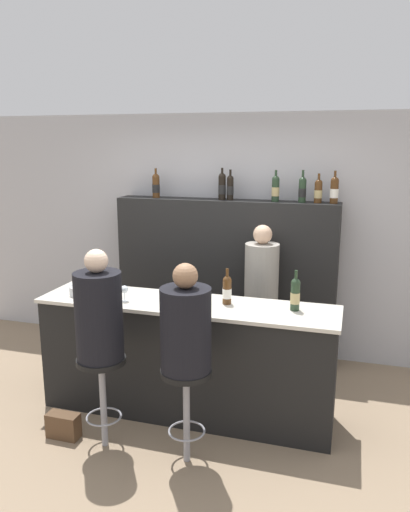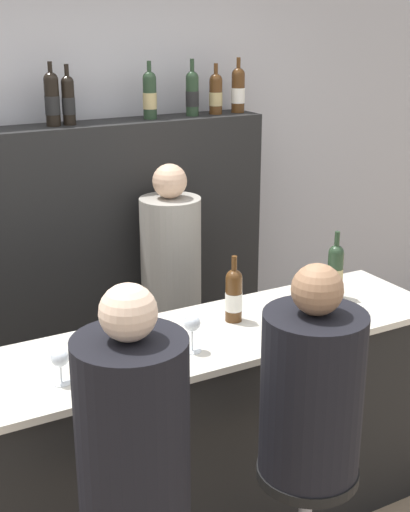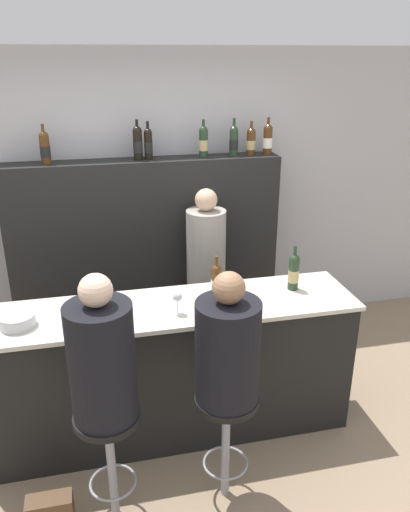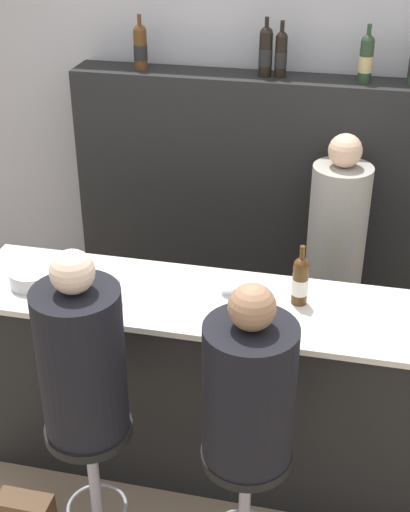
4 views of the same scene
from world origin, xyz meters
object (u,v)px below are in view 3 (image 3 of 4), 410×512
Objects in this scene: wine_bottle_backbar_1 at (138,143)px; wine_bottle_backbar_4 at (234,141)px; wine_bottle_backbar_5 at (251,141)px; wine_glass_0 at (90,309)px; bartender at (206,281)px; guest_seated_left at (102,359)px; wine_glass_1 at (177,298)px; bar_stool_right at (226,419)px; metal_bowl at (17,320)px; wine_bottle_backbar_6 at (268,139)px; wine_bottle_counter_1 at (294,271)px; wine_bottle_backbar_0 at (45,147)px; guest_seated_right at (228,348)px; bar_stool_left at (109,438)px; handbag at (50,512)px; wine_bottle_backbar_2 at (148,144)px; wine_bottle_backbar_3 at (203,141)px; wine_bottle_counter_0 at (216,280)px.

wine_bottle_backbar_4 is (0.82, 0.00, -0.01)m from wine_bottle_backbar_1.
wine_glass_0 is (-1.44, -1.40, -0.74)m from wine_bottle_backbar_5.
bartender is (0.50, -0.35, -1.15)m from wine_bottle_backbar_1.
wine_bottle_backbar_5 is 0.35× the size of guest_seated_left.
bartender is at bearing 67.95° from wine_glass_1.
wine_bottle_backbar_1 is at bearing 97.56° from bar_stool_right.
metal_bowl is at bearing -144.36° from wine_bottle_backbar_5.
wine_bottle_backbar_1 reaches higher than wine_glass_1.
wine_bottle_counter_1 is at bearing -99.51° from wine_bottle_backbar_6.
wine_bottle_backbar_0 reaches higher than bar_stool_right.
guest_seated_right is at bearing -27.11° from metal_bowl.
wine_bottle_backbar_6 is at bearing 80.49° from wine_bottle_counter_1.
wine_bottle_backbar_1 is 0.98m from wine_bottle_backbar_5.
handbag is (-0.36, -0.00, -0.46)m from bar_stool_left.
guest_seated_left is (-1.39, -1.94, -0.75)m from wine_bottle_backbar_5.
wine_bottle_backbar_2 is (0.82, -0.00, 0.00)m from wine_bottle_backbar_0.
wine_bottle_backbar_6 is at bearing 41.34° from wine_glass_0.
wine_bottle_backbar_4 is 0.21× the size of bartender.
wine_bottle_backbar_0 is 1.29m from wine_bottle_backbar_3.
wine_bottle_backbar_5 is 2.42m from bar_stool_right.
bar_stool_right is 1.61m from bartender.
metal_bowl is at bearing -137.24° from wine_bottle_backbar_3.
wine_bottle_counter_0 is 1.39× the size of metal_bowl.
wine_bottle_backbar_3 reaches higher than wine_glass_1.
wine_bottle_backbar_5 is 1.11× the size of handbag.
wine_bottle_counter_1 is 1.03× the size of wine_bottle_backbar_6.
wine_bottle_backbar_2 is at bearing 95.02° from bar_stool_right.
wine_bottle_backbar_1 is 2.43× the size of wine_glass_0.
guest_seated_right is at bearing 0.00° from bar_stool_right.
bartender is (-0.42, 0.87, -0.43)m from wine_bottle_counter_1.
wine_bottle_backbar_1 is 2.11× the size of wine_glass_1.
wine_bottle_counter_1 is 1.13m from bar_stool_right.
wine_bottle_backbar_1 is at bearing 77.94° from guest_seated_left.
wine_glass_1 is 0.57m from guest_seated_right.
wine_bottle_backbar_2 is 0.43× the size of bar_stool_left.
wine_glass_1 is at bearing -90.58° from wine_bottle_backbar_2.
bar_stool_left is at bearing -80.55° from wine_bottle_backbar_0.
bar_stool_left is 0.48× the size of bartender.
bartender is (-0.06, -0.35, -1.14)m from wine_bottle_backbar_3.
wine_bottle_backbar_5 reaches higher than wine_glass_1.
wine_bottle_backbar_3 is at bearing 42.76° from metal_bowl.
metal_bowl is (-1.27, -0.12, -0.08)m from wine_bottle_counter_0.
wine_bottle_backbar_2 is (-0.84, 1.22, 0.71)m from wine_bottle_counter_1.
bartender reaches higher than bar_stool_right.
bar_stool_right is at bearing -110.39° from wine_bottle_backbar_5.
wine_bottle_counter_0 is at bearing -110.23° from wine_bottle_backbar_4.
guest_seated_right is at bearing -98.67° from bartender.
guest_seated_left is at bearing -116.57° from bar_stool_left.
metal_bowl reaches higher than bar_stool_right.
bar_stool_right is (-0.30, -1.94, -1.28)m from wine_bottle_backbar_3.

